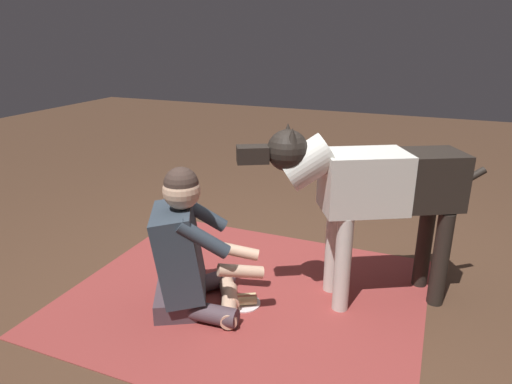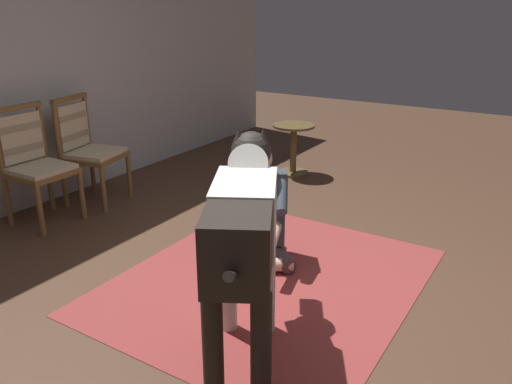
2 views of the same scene
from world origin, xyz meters
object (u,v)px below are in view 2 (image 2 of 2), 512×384
at_px(hot_dog_on_plate, 254,275).
at_px(large_dog, 244,225).
at_px(person_sitting_on_floor, 257,211).
at_px(dining_chair_right_of_pair, 86,145).
at_px(round_side_table, 293,145).
at_px(dining_chair_left_of_pair, 33,159).

bearing_deg(hot_dog_on_plate, large_dog, -151.57).
height_order(person_sitting_on_floor, large_dog, large_dog).
bearing_deg(large_dog, dining_chair_right_of_pair, 65.85).
height_order(dining_chair_right_of_pair, hot_dog_on_plate, dining_chair_right_of_pair).
bearing_deg(person_sitting_on_floor, hot_dog_on_plate, -151.57).
bearing_deg(round_side_table, large_dog, -156.63).
bearing_deg(dining_chair_right_of_pair, dining_chair_left_of_pair, 179.78).
bearing_deg(dining_chair_left_of_pair, large_dog, -102.63).
bearing_deg(hot_dog_on_plate, dining_chair_right_of_pair, 78.08).
distance_m(person_sitting_on_floor, hot_dog_on_plate, 0.46).
relative_size(large_dog, round_side_table, 2.41).
height_order(dining_chair_left_of_pair, round_side_table, dining_chair_left_of_pair).
distance_m(large_dog, hot_dog_on_plate, 1.02).
xyz_separation_m(large_dog, round_side_table, (2.84, 1.23, -0.40)).
distance_m(dining_chair_left_of_pair, dining_chair_right_of_pair, 0.55).
xyz_separation_m(dining_chair_left_of_pair, person_sitting_on_floor, (0.39, -1.94, -0.18)).
distance_m(dining_chair_left_of_pair, large_dog, 2.52).
bearing_deg(hot_dog_on_plate, round_side_table, 21.76).
xyz_separation_m(dining_chair_right_of_pair, round_side_table, (1.74, -1.22, -0.21)).
height_order(dining_chair_left_of_pair, large_dog, large_dog).
relative_size(person_sitting_on_floor, large_dog, 0.67).
bearing_deg(round_side_table, hot_dog_on_plate, -158.24).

